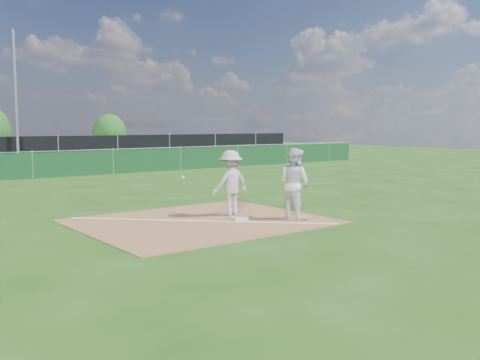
% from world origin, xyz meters
% --- Properties ---
extents(ground, '(90.00, 90.00, 0.00)m').
position_xyz_m(ground, '(0.00, 10.00, 0.00)').
color(ground, '#1C440E').
rests_on(ground, ground).
extents(infield_dirt, '(6.00, 5.00, 0.02)m').
position_xyz_m(infield_dirt, '(0.00, 1.00, 0.01)').
color(infield_dirt, brown).
rests_on(infield_dirt, ground).
extents(foul_line, '(5.01, 5.01, 0.01)m').
position_xyz_m(foul_line, '(0.00, 1.00, 0.03)').
color(foul_line, white).
rests_on(foul_line, infield_dirt).
extents(green_fence, '(44.00, 0.05, 1.20)m').
position_xyz_m(green_fence, '(0.00, 15.00, 0.60)').
color(green_fence, '#0D3317').
rests_on(green_fence, ground).
extents(light_pole, '(0.16, 0.16, 8.00)m').
position_xyz_m(light_pole, '(1.50, 22.70, 4.00)').
color(light_pole, slate).
rests_on(light_pole, ground).
extents(first_base, '(0.44, 0.44, 0.08)m').
position_xyz_m(first_base, '(0.90, 0.56, 0.06)').
color(first_base, silver).
rests_on(first_base, infield_dirt).
extents(play_at_first, '(2.18, 0.68, 1.77)m').
position_xyz_m(play_at_first, '(1.16, 1.28, 0.91)').
color(play_at_first, '#BBBBBE').
rests_on(play_at_first, infield_dirt).
extents(runner, '(0.79, 0.97, 1.88)m').
position_xyz_m(runner, '(2.21, -0.14, 0.94)').
color(runner, silver).
rests_on(runner, ground).
extents(car_right, '(5.25, 2.73, 1.45)m').
position_xyz_m(car_right, '(3.80, 27.10, 0.74)').
color(car_right, black).
rests_on(car_right, parking_lot).
extents(tree_right, '(2.88, 2.88, 3.42)m').
position_xyz_m(tree_right, '(11.97, 33.12, 1.76)').
color(tree_right, '#382316').
rests_on(tree_right, ground).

